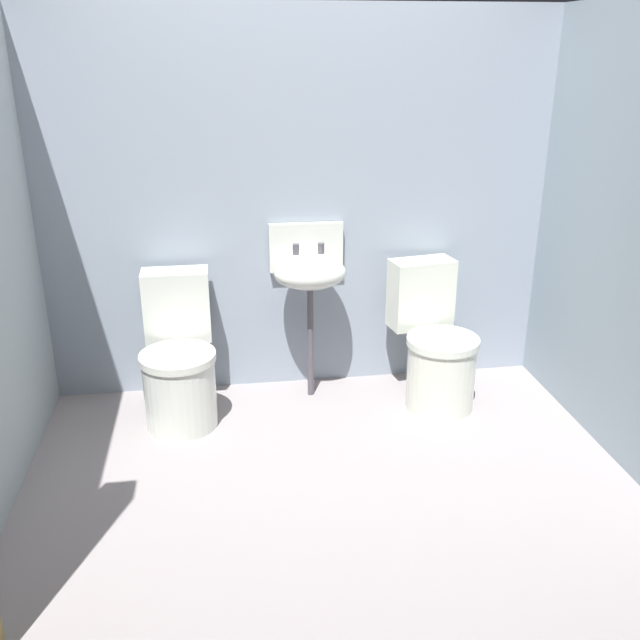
# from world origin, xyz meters

# --- Properties ---
(ground_plane) EXTENTS (3.26, 2.48, 0.08)m
(ground_plane) POSITION_xyz_m (0.00, 0.00, -0.04)
(ground_plane) COLOR gray
(wall_back) EXTENTS (3.26, 0.10, 2.13)m
(wall_back) POSITION_xyz_m (0.00, 1.09, 1.07)
(wall_back) COLOR #8D99A9
(wall_back) RESTS_ON ground
(wall_right) EXTENTS (0.10, 2.28, 2.13)m
(wall_right) POSITION_xyz_m (1.48, 0.10, 1.07)
(wall_right) COLOR #8FA0AB
(wall_right) RESTS_ON ground
(toilet_left) EXTENTS (0.40, 0.59, 0.78)m
(toilet_left) POSITION_xyz_m (-0.70, 0.69, 0.32)
(toilet_left) COLOR silver
(toilet_left) RESTS_ON ground
(toilet_right) EXTENTS (0.47, 0.65, 0.78)m
(toilet_right) POSITION_xyz_m (0.72, 0.69, 0.32)
(toilet_right) COLOR silver
(toilet_right) RESTS_ON ground
(sink) EXTENTS (0.42, 0.35, 0.99)m
(sink) POSITION_xyz_m (0.03, 0.88, 0.75)
(sink) COLOR #4F4953
(sink) RESTS_ON ground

